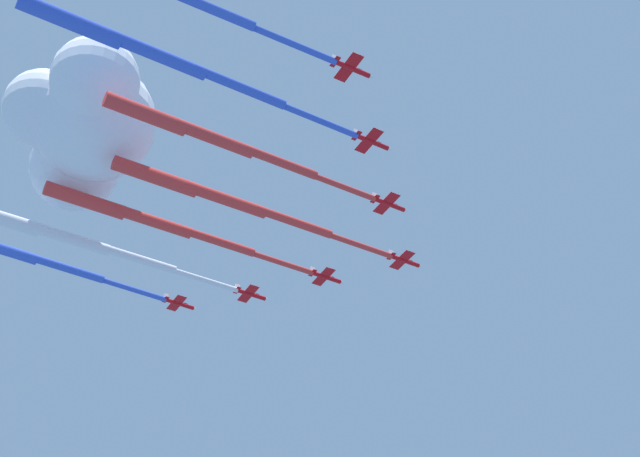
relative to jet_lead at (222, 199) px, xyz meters
name	(u,v)px	position (x,y,z in m)	size (l,w,h in m)	color
jet_lead	(222,199)	(0.00, 0.00, 0.00)	(14.07, 83.38, 3.70)	red
jet_port_inner	(150,221)	(-14.43, -14.08, 0.14)	(13.62, 80.42, 3.70)	red
jet_starboard_inner	(211,138)	(17.62, -8.26, 0.97)	(14.39, 77.08, 3.69)	red
jet_port_mid	(65,237)	(-28.26, -31.99, -0.13)	(14.09, 83.36, 3.69)	red
jet_starboard_mid	(153,53)	(36.01, -26.61, 1.43)	(15.91, 86.24, 3.69)	red
cloud_puff	(84,121)	(-3.27, -34.90, 16.33)	(49.10, 36.62, 30.17)	white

